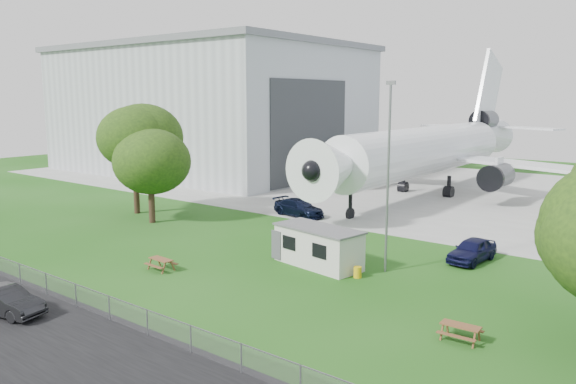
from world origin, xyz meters
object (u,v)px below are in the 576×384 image
Objects in this scene: hangar at (210,108)px; car_centre_sedan at (6,301)px; picnic_west at (161,270)px; picnic_east at (460,340)px; site_cabin at (319,247)px; airliner at (430,148)px.

car_centre_sedan is (34.14, -48.35, -8.68)m from hangar.
picnic_west is 0.41× the size of car_centre_sedan.
picnic_west is 9.92m from car_centre_sedan.
car_centre_sedan is at bearing -152.23° from picnic_east.
picnic_east is 0.41× the size of car_centre_sedan.
hangar reaches higher than site_cabin.
site_cabin is 3.85× the size of picnic_east.
hangar is 0.90× the size of airliner.
picnic_east is at bearing -71.40° from car_centre_sedan.
car_centre_sedan reaches higher than picnic_west.
airliner is 41.28m from picnic_east.
airliner reaches higher than car_centre_sedan.
airliner reaches higher than picnic_east.
picnic_east is at bearing -64.08° from airliner.
hangar is 36.21m from airliner.
airliner is at bearing -13.55° from car_centre_sedan.
car_centre_sedan is (-19.74, -11.38, 0.73)m from picnic_east.
hangar reaches higher than airliner.
car_centre_sedan is (-0.32, -9.89, 0.73)m from picnic_west.
picnic_west is (-7.55, -7.08, -1.31)m from site_cabin.
site_cabin is (42.01, -31.37, -8.09)m from hangar.
hangar is at bearing 135.21° from picnic_west.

